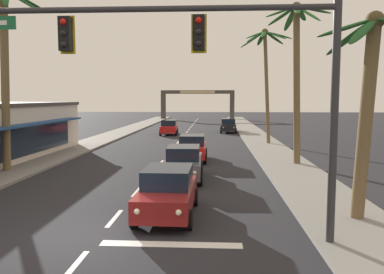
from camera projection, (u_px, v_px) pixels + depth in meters
name	position (u px, v px, depth m)	size (l,w,h in m)	color
ground_plane	(100.00, 236.00, 11.81)	(220.00, 220.00, 0.00)	#232328
sidewalk_right	(270.00, 150.00, 31.23)	(3.20, 110.00, 0.14)	gray
sidewalk_left	(77.00, 148.00, 32.12)	(3.20, 110.00, 0.14)	gray
lane_markings	(178.00, 149.00, 32.00)	(4.28, 88.72, 0.01)	silver
traffic_signal_mast	(204.00, 57.00, 10.64)	(11.12, 0.41, 7.38)	#2D2D33
sedan_lead_at_stop_bar	(168.00, 191.00, 13.78)	(2.00, 4.47, 1.68)	maroon
sedan_third_in_queue	(183.00, 163.00, 19.97)	(2.04, 4.49, 1.68)	#4C515B
sedan_fifth_in_queue	(192.00, 148.00, 26.16)	(1.97, 4.46, 1.68)	red
sedan_oncoming_far	(169.00, 127.00, 44.85)	(2.10, 4.51, 1.68)	red
sedan_parked_nearest_kerb	(228.00, 125.00, 47.85)	(2.01, 4.48, 1.68)	black
palm_left_second	(4.00, 50.00, 21.19)	(4.31, 4.57, 10.10)	brown
palm_right_nearest	(368.00, 85.00, 12.72)	(3.79, 3.80, 6.86)	brown
palm_right_second	(296.00, 57.00, 23.60)	(4.00, 3.85, 9.77)	brown
palm_right_third	(266.00, 58.00, 34.56)	(4.60, 4.74, 10.15)	brown
town_gateway_arch	(198.00, 100.00, 78.38)	(14.58, 0.90, 5.75)	#423D38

